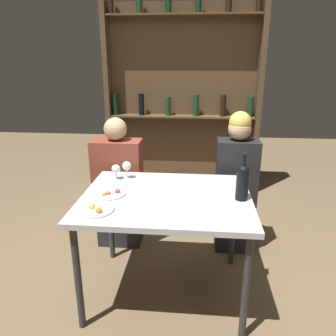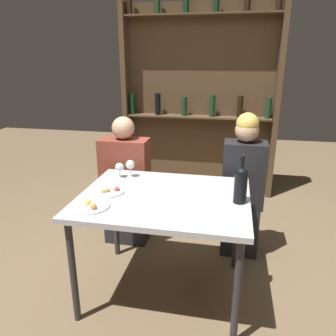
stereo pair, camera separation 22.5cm
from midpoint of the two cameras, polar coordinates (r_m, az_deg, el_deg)
The scene contains 10 objects.
ground_plane at distance 2.58m, azimuth -2.95°, elevation -20.56°, with size 10.00×10.00×0.00m, color brown.
dining_table at distance 2.21m, azimuth -3.25°, elevation -6.55°, with size 1.12×0.89×0.76m.
wine_rack_wall at distance 4.05m, azimuth 0.88°, elevation 12.41°, with size 1.86×0.21×2.35m.
wine_bottle at distance 2.11m, azimuth 9.93°, elevation -2.20°, with size 0.08×0.08×0.31m.
wine_glass_0 at distance 2.49m, azimuth -9.79°, elevation 0.23°, with size 0.07×0.07×0.13m.
wine_glass_1 at distance 2.49m, azimuth -11.63°, elevation -0.28°, with size 0.07×0.07×0.12m.
food_plate_0 at distance 2.05m, azimuth -15.79°, elevation -7.01°, with size 0.24×0.24×0.05m.
food_plate_1 at distance 2.25m, azimuth -13.02°, elevation -4.44°, with size 0.22×0.22×0.04m.
seated_person_left at distance 2.94m, azimuth -10.82°, elevation -3.42°, with size 0.42×0.22×1.17m.
seated_person_right at distance 2.82m, azimuth 9.49°, elevation -3.09°, with size 0.34×0.22×1.23m.
Camera 1 is at (0.20, -1.99, 1.64)m, focal length 35.00 mm.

